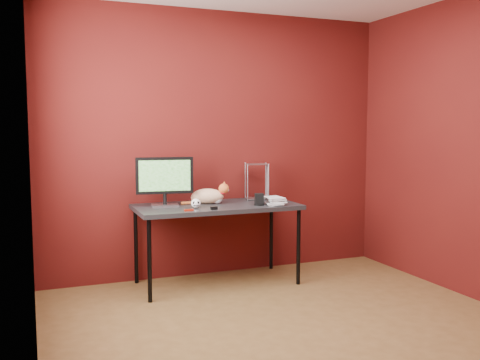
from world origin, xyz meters
name	(u,v)px	position (x,y,z in m)	size (l,w,h in m)	color
room	(302,130)	(0.00, 0.00, 1.45)	(3.52, 3.52, 2.61)	brown
desk	(217,210)	(-0.15, 1.37, 0.70)	(1.50, 0.70, 0.75)	black
monitor	(165,179)	(-0.62, 1.45, 1.00)	(0.52, 0.20, 0.45)	#ADADB1
cat	(208,196)	(-0.20, 1.47, 0.82)	(0.44, 0.27, 0.21)	orange
skull_mug	(196,203)	(-0.39, 1.24, 0.79)	(0.09, 0.09, 0.08)	white
speaker	(259,200)	(0.20, 1.19, 0.80)	(0.10, 0.10, 0.11)	black
book_stack	(267,161)	(0.29, 1.20, 1.16)	(0.20, 0.24, 0.82)	beige
wire_rack	(257,181)	(0.34, 1.58, 0.93)	(0.25, 0.22, 0.36)	#ADADB1
pocket_knife	(189,210)	(-0.49, 1.11, 0.76)	(0.08, 0.02, 0.02)	#991B0B
black_gadget	(214,208)	(-0.27, 1.10, 0.76)	(0.06, 0.03, 0.03)	black
washer	(197,211)	(-0.43, 1.08, 0.75)	(0.04, 0.04, 0.00)	#ADADB1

